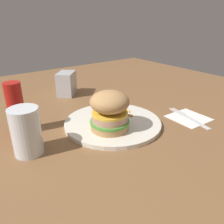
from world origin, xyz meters
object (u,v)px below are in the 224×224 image
plate (112,123)px  ketchup_bottle (16,108)px  napkin_dispenser (67,84)px  fries_pile (117,112)px  napkin (189,118)px  drink_glass (26,134)px  fork (188,117)px  sandwich (110,110)px

plate → ketchup_bottle: 0.27m
napkin_dispenser → ketchup_bottle: bearing=173.1°
fries_pile → napkin: bearing=-128.4°
ketchup_bottle → napkin: bearing=-116.3°
fries_pile → drink_glass: (-0.03, 0.29, 0.03)m
fries_pile → fork: 0.23m
fries_pile → fork: (-0.14, -0.18, -0.01)m
fries_pile → napkin_dispenser: size_ratio=1.18×
plate → drink_glass: size_ratio=2.51×
napkin → napkin_dispenser: bearing=25.3°
fries_pile → napkin_dispenser: bearing=5.4°
sandwich → ketchup_bottle: 0.25m
fries_pile → ketchup_bottle: bearing=73.2°
plate → ketchup_bottle: size_ratio=2.00×
sandwich → fork: bearing=-105.6°
fries_pile → fork: bearing=-128.0°
drink_glass → fries_pile: bearing=-84.0°
sandwich → drink_glass: bearing=79.8°
fork → ketchup_bottle: ketchup_bottle is taller
napkin → drink_glass: 0.48m
ketchup_bottle → fries_pile: bearing=-106.8°
fork → drink_glass: drink_glass is taller
napkin → sandwich: bearing=74.0°
fork → napkin_dispenser: bearing=25.4°
napkin → drink_glass: drink_glass is taller
plate → drink_glass: drink_glass is taller
sandwich → drink_glass: (0.04, 0.21, -0.02)m
plate → sandwich: bearing=135.7°
napkin → drink_glass: bearing=76.6°
fries_pile → napkin_dispenser: 0.30m
sandwich → fries_pile: sandwich is taller
drink_glass → napkin: bearing=-103.4°
napkin → ketchup_bottle: size_ratio=0.77×
drink_glass → fork: bearing=-103.2°
fries_pile → ketchup_bottle: size_ratio=0.76×
fries_pile → ketchup_bottle: ketchup_bottle is taller
fork → napkin: bearing=167.8°
plate → ketchup_bottle: ketchup_bottle is taller
plate → napkin: plate is taller
plate → fries_pile: (0.04, -0.05, 0.01)m
ketchup_bottle → napkin_dispenser: bearing=-49.8°
plate → napkin: size_ratio=2.58×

